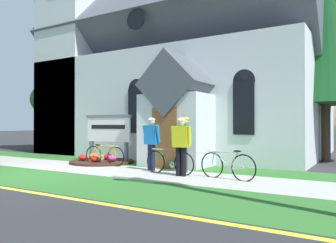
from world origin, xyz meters
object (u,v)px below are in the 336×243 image
church_sign (108,130)px  cyclist_in_blue_jersey (181,142)px  roadside_conifer (325,31)px  cyclist_in_green_jersey (185,139)px  bicycle_green (227,165)px  cyclist_in_red_jersey (151,139)px  bicycle_white (104,155)px  yard_deciduous_tree (65,100)px  bicycle_black (170,162)px

church_sign → cyclist_in_blue_jersey: 4.62m
roadside_conifer → cyclist_in_green_jersey: bearing=-121.5°
church_sign → roadside_conifer: 9.70m
bicycle_green → cyclist_in_red_jersey: size_ratio=0.99×
bicycle_white → roadside_conifer: size_ratio=0.21×
church_sign → bicycle_green: size_ratio=1.27×
bicycle_green → cyclist_in_blue_jersey: bearing=-172.1°
bicycle_white → cyclist_in_red_jersey: 2.33m
bicycle_white → cyclist_in_red_jersey: cyclist_in_red_jersey is taller
yard_deciduous_tree → cyclist_in_red_jersey: bearing=-27.9°
cyclist_in_green_jersey → roadside_conifer: roadside_conifer is taller
bicycle_black → cyclist_in_red_jersey: cyclist_in_red_jersey is taller
bicycle_black → roadside_conifer: (3.71, 6.19, 4.96)m
bicycle_white → yard_deciduous_tree: 9.53m
cyclist_in_green_jersey → church_sign: bearing=167.0°
cyclist_in_red_jersey → yard_deciduous_tree: 11.37m
bicycle_green → cyclist_in_blue_jersey: (-1.35, -0.19, 0.62)m
bicycle_black → cyclist_in_red_jersey: size_ratio=1.02×
bicycle_black → yard_deciduous_tree: (-10.74, 5.50, 2.65)m
bicycle_black → bicycle_white: 3.12m
cyclist_in_green_jersey → cyclist_in_blue_jersey: (0.30, -0.81, -0.03)m
bicycle_white → yard_deciduous_tree: bearing=146.9°
cyclist_in_green_jersey → yard_deciduous_tree: bearing=155.7°
bicycle_green → cyclist_in_red_jersey: bearing=172.9°
yard_deciduous_tree → bicycle_green: bearing=-23.8°
bicycle_green → roadside_conifer: bearing=73.9°
yard_deciduous_tree → bicycle_white: bearing=-33.1°
church_sign → cyclist_in_red_jersey: size_ratio=1.25×
cyclist_in_red_jersey → bicycle_white: bearing=174.2°
bicycle_black → yard_deciduous_tree: 12.36m
bicycle_black → cyclist_in_blue_jersey: 0.88m
bicycle_white → cyclist_in_green_jersey: size_ratio=1.00×
bicycle_white → yard_deciduous_tree: yard_deciduous_tree is taller
bicycle_green → bicycle_white: bearing=173.5°
church_sign → bicycle_black: bearing=-21.3°
church_sign → bicycle_green: church_sign is taller
bicycle_black → cyclist_in_green_jersey: (0.25, 0.54, 0.67)m
bicycle_black → bicycle_green: 1.90m
bicycle_green → cyclist_in_blue_jersey: cyclist_in_blue_jersey is taller
bicycle_white → roadside_conifer: bearing=40.0°
cyclist_in_blue_jersey → church_sign: bearing=158.0°
church_sign → bicycle_white: size_ratio=1.24×
cyclist_in_green_jersey → cyclist_in_red_jersey: cyclist_in_green_jersey is taller
bicycle_black → roadside_conifer: bearing=59.1°
church_sign → bicycle_white: bearing=-55.9°
cyclist_in_red_jersey → bicycle_black: bearing=-17.2°
cyclist_in_blue_jersey → cyclist_in_red_jersey: (-1.39, 0.53, 0.02)m
church_sign → bicycle_black: (3.73, -1.46, -0.92)m
cyclist_in_green_jersey → yard_deciduous_tree: size_ratio=0.41×
church_sign → cyclist_in_green_jersey: church_sign is taller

